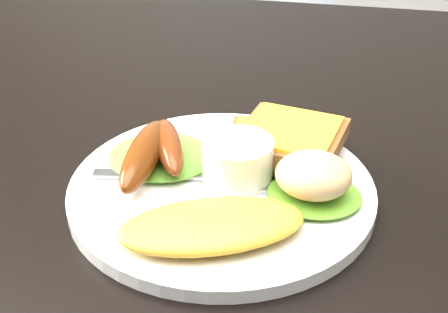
# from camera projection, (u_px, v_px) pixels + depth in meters

# --- Properties ---
(dining_table) EXTENTS (1.20, 0.80, 0.04)m
(dining_table) POSITION_uv_depth(u_px,v_px,m) (361.00, 153.00, 0.61)
(dining_table) COLOR black
(dining_table) RESTS_ON ground
(dining_chair) EXTENTS (0.45, 0.45, 0.05)m
(dining_chair) POSITION_uv_depth(u_px,v_px,m) (240.00, 66.00, 1.50)
(dining_chair) COLOR tan
(dining_chair) RESTS_ON ground
(person) EXTENTS (0.53, 0.41, 1.32)m
(person) POSITION_uv_depth(u_px,v_px,m) (378.00, 51.00, 1.02)
(person) COLOR navy
(person) RESTS_ON ground
(plate) EXTENTS (0.25, 0.25, 0.01)m
(plate) POSITION_uv_depth(u_px,v_px,m) (222.00, 190.00, 0.51)
(plate) COLOR white
(plate) RESTS_ON dining_table
(lettuce_left) EXTENTS (0.09, 0.08, 0.01)m
(lettuce_left) POSITION_uv_depth(u_px,v_px,m) (161.00, 156.00, 0.54)
(lettuce_left) COLOR green
(lettuce_left) RESTS_ON plate
(lettuce_right) EXTENTS (0.08, 0.07, 0.01)m
(lettuce_right) POSITION_uv_depth(u_px,v_px,m) (314.00, 194.00, 0.49)
(lettuce_right) COLOR #58A226
(lettuce_right) RESTS_ON plate
(omelette) EXTENTS (0.15, 0.11, 0.02)m
(omelette) POSITION_uv_depth(u_px,v_px,m) (212.00, 225.00, 0.44)
(omelette) COLOR gold
(omelette) RESTS_ON plate
(sausage_a) EXTENTS (0.03, 0.11, 0.03)m
(sausage_a) POSITION_uv_depth(u_px,v_px,m) (144.00, 154.00, 0.51)
(sausage_a) COLOR #652807
(sausage_a) RESTS_ON lettuce_left
(sausage_b) EXTENTS (0.05, 0.09, 0.02)m
(sausage_b) POSITION_uv_depth(u_px,v_px,m) (169.00, 146.00, 0.52)
(sausage_b) COLOR brown
(sausage_b) RESTS_ON lettuce_left
(ramekin) EXTENTS (0.07, 0.07, 0.03)m
(ramekin) POSITION_uv_depth(u_px,v_px,m) (237.00, 160.00, 0.51)
(ramekin) COLOR white
(ramekin) RESTS_ON plate
(toast_a) EXTENTS (0.07, 0.07, 0.01)m
(toast_a) POSITION_uv_depth(u_px,v_px,m) (268.00, 143.00, 0.55)
(toast_a) COLOR #964417
(toast_a) RESTS_ON plate
(toast_b) EXTENTS (0.10, 0.10, 0.01)m
(toast_b) POSITION_uv_depth(u_px,v_px,m) (290.00, 139.00, 0.53)
(toast_b) COLOR brown
(toast_b) RESTS_ON toast_a
(potato_salad) EXTENTS (0.06, 0.06, 0.03)m
(potato_salad) POSITION_uv_depth(u_px,v_px,m) (313.00, 175.00, 0.48)
(potato_salad) COLOR #EDEAB1
(potato_salad) RESTS_ON lettuce_right
(fork) EXTENTS (0.14, 0.03, 0.00)m
(fork) POSITION_uv_depth(u_px,v_px,m) (176.00, 175.00, 0.52)
(fork) COLOR #ADAFB7
(fork) RESTS_ON plate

